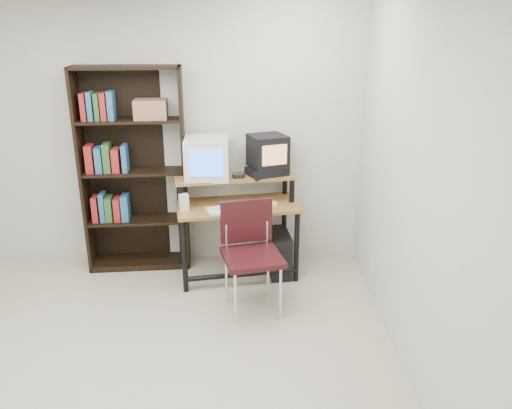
{
  "coord_description": "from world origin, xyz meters",
  "views": [
    {
      "loc": [
        0.92,
        -2.84,
        2.32
      ],
      "look_at": [
        0.95,
        1.1,
        0.91
      ],
      "focal_mm": 35.0,
      "sensor_mm": 36.0,
      "label": 1
    }
  ],
  "objects_px": {
    "crt_monitor": "(207,158)",
    "school_chair": "(250,245)",
    "pc_tower": "(279,253)",
    "bookshelf": "(134,169)",
    "computer_desk": "(237,209)",
    "crt_tv": "(268,151)"
  },
  "relations": [
    {
      "from": "crt_monitor",
      "to": "school_chair",
      "type": "bearing_deg",
      "value": -61.81
    },
    {
      "from": "pc_tower",
      "to": "school_chair",
      "type": "xyz_separation_m",
      "value": [
        -0.28,
        -0.64,
        0.37
      ]
    },
    {
      "from": "pc_tower",
      "to": "bookshelf",
      "type": "xyz_separation_m",
      "value": [
        -1.41,
        0.22,
        0.8
      ]
    },
    {
      "from": "computer_desk",
      "to": "crt_tv",
      "type": "xyz_separation_m",
      "value": [
        0.3,
        0.17,
        0.52
      ]
    },
    {
      "from": "crt_monitor",
      "to": "pc_tower",
      "type": "relative_size",
      "value": 0.95
    },
    {
      "from": "crt_monitor",
      "to": "crt_tv",
      "type": "xyz_separation_m",
      "value": [
        0.57,
        0.09,
        0.04
      ]
    },
    {
      "from": "crt_tv",
      "to": "pc_tower",
      "type": "relative_size",
      "value": 0.93
    },
    {
      "from": "pc_tower",
      "to": "bookshelf",
      "type": "relative_size",
      "value": 0.23
    },
    {
      "from": "bookshelf",
      "to": "crt_monitor",
      "type": "bearing_deg",
      "value": -17.47
    },
    {
      "from": "crt_monitor",
      "to": "bookshelf",
      "type": "relative_size",
      "value": 0.22
    },
    {
      "from": "pc_tower",
      "to": "crt_monitor",
      "type": "bearing_deg",
      "value": 168.84
    },
    {
      "from": "crt_monitor",
      "to": "school_chair",
      "type": "distance_m",
      "value": 0.99
    },
    {
      "from": "crt_tv",
      "to": "school_chair",
      "type": "distance_m",
      "value": 1.01
    },
    {
      "from": "bookshelf",
      "to": "school_chair",
      "type": "bearing_deg",
      "value": -41.89
    },
    {
      "from": "computer_desk",
      "to": "crt_monitor",
      "type": "relative_size",
      "value": 2.85
    },
    {
      "from": "pc_tower",
      "to": "school_chair",
      "type": "relative_size",
      "value": 0.48
    },
    {
      "from": "crt_tv",
      "to": "bookshelf",
      "type": "xyz_separation_m",
      "value": [
        -1.3,
        0.08,
        -0.19
      ]
    },
    {
      "from": "school_chair",
      "to": "bookshelf",
      "type": "height_order",
      "value": "bookshelf"
    },
    {
      "from": "crt_monitor",
      "to": "crt_tv",
      "type": "bearing_deg",
      "value": 6.39
    },
    {
      "from": "school_chair",
      "to": "crt_tv",
      "type": "bearing_deg",
      "value": 64.01
    },
    {
      "from": "computer_desk",
      "to": "school_chair",
      "type": "height_order",
      "value": "computer_desk"
    },
    {
      "from": "pc_tower",
      "to": "school_chair",
      "type": "height_order",
      "value": "school_chair"
    }
  ]
}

